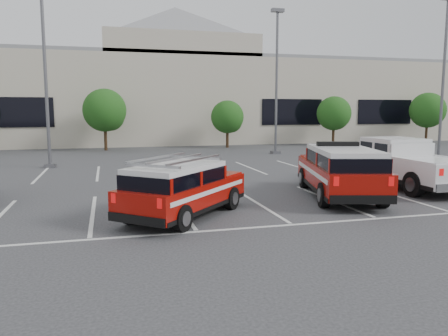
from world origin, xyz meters
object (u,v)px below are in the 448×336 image
at_px(tree_mid_right, 228,118).
at_px(light_pole_right, 443,78).
at_px(tree_right, 335,115).
at_px(light_pole_mid, 277,82).
at_px(tree_mid_left, 106,112).
at_px(fire_chief_suv, 340,175).
at_px(white_pickup, 401,167).
at_px(light_pole_left, 45,73).
at_px(tree_far_right, 428,111).
at_px(ladder_suv, 183,193).
at_px(convention_building, 157,95).

relative_size(tree_mid_right, light_pole_right, 0.39).
height_order(tree_right, light_pole_mid, light_pole_mid).
distance_m(tree_mid_left, fire_chief_suv, 23.32).
height_order(tree_mid_left, light_pole_mid, light_pole_mid).
bearing_deg(white_pickup, tree_right, 68.44).
bearing_deg(tree_mid_left, light_pole_left, -107.10).
distance_m(tree_far_right, fire_chief_suv, 30.88).
distance_m(tree_right, tree_far_right, 10.00).
height_order(tree_right, ladder_suv, tree_right).
xyz_separation_m(tree_mid_left, light_pole_right, (20.91, -12.05, 2.14)).
height_order(tree_mid_left, white_pickup, tree_mid_left).
relative_size(fire_chief_suv, ladder_suv, 1.30).
height_order(tree_mid_left, tree_far_right, same).
height_order(tree_mid_right, light_pole_mid, light_pole_mid).
bearing_deg(ladder_suv, tree_far_right, 81.66).
bearing_deg(ladder_suv, convention_building, 126.78).
bearing_deg(tree_far_right, tree_mid_left, 180.00).
bearing_deg(ladder_suv, tree_right, 94.28).
xyz_separation_m(tree_far_right, white_pickup, (-18.14, -20.26, -2.25)).
bearing_deg(tree_mid_right, ladder_suv, -108.74).
distance_m(fire_chief_suv, white_pickup, 3.97).
relative_size(convention_building, tree_mid_left, 12.38).
distance_m(light_pole_left, light_pole_right, 24.08).
height_order(convention_building, fire_chief_suv, convention_building).
xyz_separation_m(convention_building, tree_far_right, (24.91, -9.82, -1.68)).
distance_m(convention_building, white_pickup, 31.08).
height_order(convention_building, light_pole_mid, convention_building).
height_order(convention_building, tree_far_right, convention_building).
height_order(tree_mid_left, ladder_suv, tree_mid_left).
relative_size(tree_right, fire_chief_suv, 0.73).
height_order(light_pole_left, white_pickup, light_pole_left).
height_order(tree_mid_left, light_pole_left, light_pole_left).
relative_size(light_pole_mid, fire_chief_suv, 1.70).
bearing_deg(light_pole_left, ladder_suv, -68.32).
bearing_deg(ladder_suv, light_pole_left, 153.58).
distance_m(light_pole_mid, white_pickup, 14.88).
xyz_separation_m(tree_mid_left, light_pole_left, (-3.09, -10.05, 2.14)).
bearing_deg(tree_mid_right, convention_building, 116.57).
distance_m(convention_building, ladder_suv, 33.38).
distance_m(light_pole_mid, fire_chief_suv, 16.70).
distance_m(fire_chief_suv, ladder_suv, 6.21).
height_order(tree_mid_left, fire_chief_suv, tree_mid_left).
xyz_separation_m(tree_mid_right, light_pole_left, (-13.09, -10.05, 2.68)).
height_order(tree_right, fire_chief_suv, tree_right).
bearing_deg(light_pole_left, tree_far_right, 16.89).
xyz_separation_m(light_pole_mid, fire_chief_suv, (-3.74, -15.68, -4.37)).
bearing_deg(tree_mid_right, light_pole_left, -142.50).
relative_size(tree_right, light_pole_left, 0.43).
bearing_deg(light_pole_mid, tree_mid_left, 153.08).
xyz_separation_m(tree_right, ladder_suv, (-17.87, -23.19, -2.04)).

